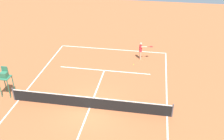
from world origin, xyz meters
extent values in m
plane|color=#AD5933|center=(0.00, 0.00, 0.00)|extent=(60.00, 60.00, 0.00)
cube|color=white|center=(0.00, -10.02, 0.00)|extent=(11.01, 0.10, 0.01)
cube|color=white|center=(-5.50, 0.00, 0.00)|extent=(0.10, 20.04, 0.01)
cube|color=white|center=(5.50, 0.00, 0.00)|extent=(0.10, 20.04, 0.01)
cube|color=white|center=(0.00, -5.51, 0.00)|extent=(8.26, 0.10, 0.01)
cube|color=white|center=(0.00, 0.00, 0.00)|extent=(0.10, 11.02, 0.01)
cylinder|color=#4C4C51|center=(-5.80, 0.00, 0.54)|extent=(0.10, 0.10, 1.07)
cylinder|color=#4C4C51|center=(5.80, 0.00, 0.54)|extent=(0.10, 0.10, 1.07)
cube|color=black|center=(0.00, 0.00, 0.46)|extent=(11.61, 0.03, 0.91)
cube|color=white|center=(0.00, 0.00, 0.93)|extent=(11.61, 0.04, 0.06)
cylinder|color=#D8A884|center=(-2.98, -8.40, 0.40)|extent=(0.12, 0.12, 0.81)
cylinder|color=#D8A884|center=(-3.03, -8.21, 0.40)|extent=(0.12, 0.12, 0.81)
cylinder|color=red|center=(-3.01, -8.31, 1.13)|extent=(0.28, 0.28, 0.63)
sphere|color=#D8A884|center=(-3.01, -8.31, 1.63)|extent=(0.23, 0.23, 0.23)
cylinder|color=#D8A884|center=(-2.96, -8.49, 1.16)|extent=(0.09, 0.09, 0.56)
cylinder|color=#D8A884|center=(-3.33, -8.20, 1.37)|extent=(0.57, 0.23, 0.09)
cylinder|color=black|center=(-3.72, -8.30, 1.37)|extent=(0.26, 0.10, 0.04)
ellipsoid|color=red|center=(-4.01, -8.37, 1.37)|extent=(0.38, 0.35, 0.04)
sphere|color=#CCE033|center=(-2.51, -7.02, 0.03)|extent=(0.07, 0.07, 0.07)
cylinder|color=#2D6B4C|center=(6.23, -0.20, 0.78)|extent=(0.07, 0.07, 1.55)
cylinder|color=#2D6B4C|center=(6.93, -0.20, 0.78)|extent=(0.07, 0.07, 1.55)
cylinder|color=#2D6B4C|center=(6.23, -0.90, 0.78)|extent=(0.07, 0.07, 1.55)
cylinder|color=#2D6B4C|center=(6.93, -0.90, 0.78)|extent=(0.07, 0.07, 1.55)
cube|color=#2D6B4C|center=(6.58, -0.55, 1.58)|extent=(0.80, 0.80, 0.06)
cube|color=#2D6B4C|center=(6.58, -0.55, 1.81)|extent=(0.50, 0.44, 0.40)
cube|color=#2D6B4C|center=(6.58, -0.75, 2.16)|extent=(0.50, 0.06, 0.50)
camera|label=1|loc=(-4.08, 14.33, 11.65)|focal=41.49mm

